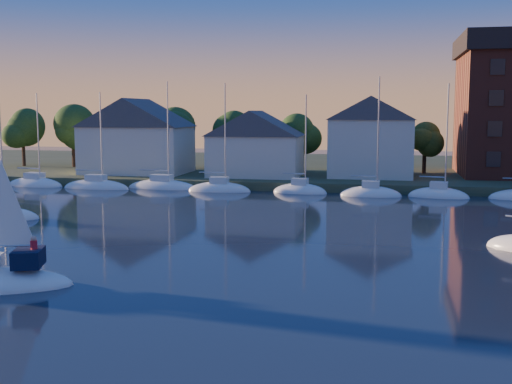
# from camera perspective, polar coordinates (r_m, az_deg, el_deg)

# --- Properties ---
(ground) EXTENTS (260.00, 260.00, 0.00)m
(ground) POSITION_cam_1_polar(r_m,az_deg,el_deg) (24.74, -13.27, -14.31)
(ground) COLOR black
(ground) RESTS_ON ground
(shoreline_land) EXTENTS (160.00, 50.00, 2.00)m
(shoreline_land) POSITION_cam_1_polar(r_m,az_deg,el_deg) (96.76, 5.61, 1.82)
(shoreline_land) COLOR #364327
(shoreline_land) RESTS_ON ground
(wooden_dock) EXTENTS (120.00, 3.00, 1.00)m
(wooden_dock) POSITION_cam_1_polar(r_m,az_deg,el_deg) (74.05, 3.77, 0.19)
(wooden_dock) COLOR brown
(wooden_dock) RESTS_ON ground
(clubhouse_west) EXTENTS (13.65, 9.45, 9.64)m
(clubhouse_west) POSITION_cam_1_polar(r_m,az_deg,el_deg) (85.09, -10.53, 5.00)
(clubhouse_west) COLOR beige
(clubhouse_west) RESTS_ON shoreline_land
(clubhouse_centre) EXTENTS (11.55, 8.40, 8.08)m
(clubhouse_centre) POSITION_cam_1_polar(r_m,az_deg,el_deg) (79.53, -0.01, 4.40)
(clubhouse_centre) COLOR beige
(clubhouse_centre) RESTS_ON shoreline_land
(clubhouse_east) EXTENTS (10.50, 8.40, 9.80)m
(clubhouse_east) POSITION_cam_1_polar(r_m,az_deg,el_deg) (79.91, 10.21, 4.93)
(clubhouse_east) COLOR beige
(clubhouse_east) RESTS_ON shoreline_land
(tree_line) EXTENTS (93.40, 5.40, 8.90)m
(tree_line) POSITION_cam_1_polar(r_m,az_deg,el_deg) (84.22, 6.19, 5.91)
(tree_line) COLOR #372519
(tree_line) RESTS_ON shoreline_land
(moored_fleet) EXTENTS (71.50, 2.40, 12.05)m
(moored_fleet) POSITION_cam_1_polar(r_m,az_deg,el_deg) (72.63, -2.81, 0.14)
(moored_fleet) COLOR white
(moored_fleet) RESTS_ON ground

